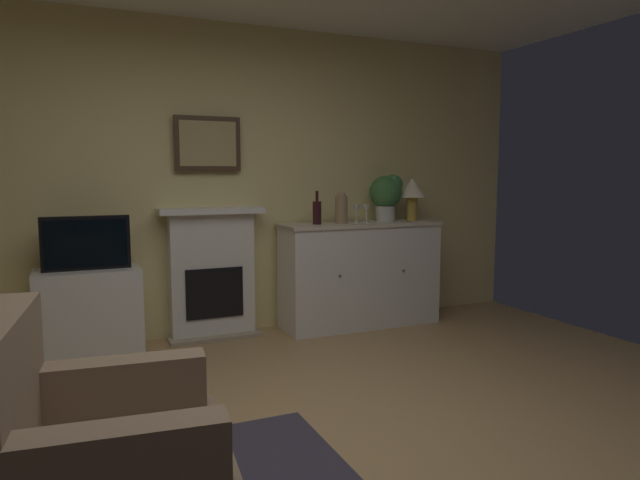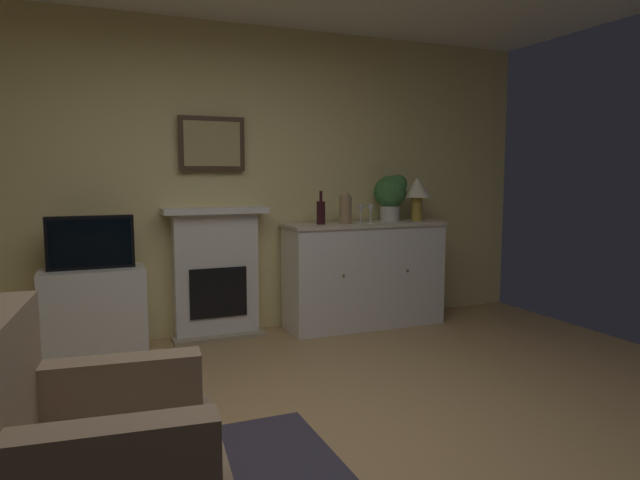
{
  "view_description": "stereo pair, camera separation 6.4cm",
  "coord_description": "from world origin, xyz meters",
  "px_view_note": "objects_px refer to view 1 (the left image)",
  "views": [
    {
      "loc": [
        -0.99,
        -2.29,
        1.37
      ],
      "look_at": [
        0.31,
        0.64,
        1.0
      ],
      "focal_mm": 31.91,
      "sensor_mm": 36.0,
      "label": 1
    },
    {
      "loc": [
        -0.93,
        -2.32,
        1.37
      ],
      "look_at": [
        0.31,
        0.64,
        1.0
      ],
      "focal_mm": 31.91,
      "sensor_mm": 36.0,
      "label": 2
    }
  ],
  "objects_px": {
    "fireplace_unit": "(212,273)",
    "tv_set": "(86,243)",
    "framed_picture": "(208,144)",
    "wine_bottle": "(317,212)",
    "sideboard_cabinet": "(360,274)",
    "table_lamp": "(412,191)",
    "vase_decorative": "(341,208)",
    "wine_glass_center": "(366,209)",
    "tv_cabinet": "(89,313)",
    "armchair": "(91,464)",
    "potted_plant_small": "(387,193)",
    "wine_glass_left": "(356,210)"
  },
  "relations": [
    {
      "from": "table_lamp",
      "to": "wine_bottle",
      "type": "xyz_separation_m",
      "value": [
        -0.98,
        -0.01,
        -0.17
      ]
    },
    {
      "from": "wine_glass_center",
      "to": "fireplace_unit",
      "type": "bearing_deg",
      "value": 170.76
    },
    {
      "from": "fireplace_unit",
      "to": "sideboard_cabinet",
      "type": "distance_m",
      "value": 1.33
    },
    {
      "from": "framed_picture",
      "to": "potted_plant_small",
      "type": "height_order",
      "value": "framed_picture"
    },
    {
      "from": "wine_glass_left",
      "to": "potted_plant_small",
      "type": "xyz_separation_m",
      "value": [
        0.37,
        0.1,
        0.13
      ]
    },
    {
      "from": "framed_picture",
      "to": "table_lamp",
      "type": "distance_m",
      "value": 1.92
    },
    {
      "from": "fireplace_unit",
      "to": "wine_glass_center",
      "type": "relative_size",
      "value": 6.67
    },
    {
      "from": "framed_picture",
      "to": "vase_decorative",
      "type": "height_order",
      "value": "framed_picture"
    },
    {
      "from": "wine_bottle",
      "to": "armchair",
      "type": "relative_size",
      "value": 0.32
    },
    {
      "from": "sideboard_cabinet",
      "to": "wine_glass_center",
      "type": "xyz_separation_m",
      "value": [
        0.04,
        -0.04,
        0.59
      ]
    },
    {
      "from": "table_lamp",
      "to": "armchair",
      "type": "distance_m",
      "value": 3.94
    },
    {
      "from": "sideboard_cabinet",
      "to": "wine_glass_left",
      "type": "bearing_deg",
      "value": -140.47
    },
    {
      "from": "fireplace_unit",
      "to": "wine_bottle",
      "type": "distance_m",
      "value": 1.04
    },
    {
      "from": "table_lamp",
      "to": "wine_glass_center",
      "type": "xyz_separation_m",
      "value": [
        -0.51,
        -0.04,
        -0.16
      ]
    },
    {
      "from": "vase_decorative",
      "to": "armchair",
      "type": "height_order",
      "value": "vase_decorative"
    },
    {
      "from": "tv_set",
      "to": "vase_decorative",
      "type": "bearing_deg",
      "value": -1.15
    },
    {
      "from": "fireplace_unit",
      "to": "potted_plant_small",
      "type": "bearing_deg",
      "value": -4.67
    },
    {
      "from": "framed_picture",
      "to": "sideboard_cabinet",
      "type": "bearing_deg",
      "value": -9.58
    },
    {
      "from": "wine_glass_left",
      "to": "framed_picture",
      "type": "bearing_deg",
      "value": 167.26
    },
    {
      "from": "wine_glass_left",
      "to": "potted_plant_small",
      "type": "bearing_deg",
      "value": 15.85
    },
    {
      "from": "wine_glass_center",
      "to": "tv_set",
      "type": "relative_size",
      "value": 0.27
    },
    {
      "from": "vase_decorative",
      "to": "sideboard_cabinet",
      "type": "bearing_deg",
      "value": 13.07
    },
    {
      "from": "table_lamp",
      "to": "potted_plant_small",
      "type": "relative_size",
      "value": 0.93
    },
    {
      "from": "table_lamp",
      "to": "potted_plant_small",
      "type": "height_order",
      "value": "potted_plant_small"
    },
    {
      "from": "sideboard_cabinet",
      "to": "wine_glass_left",
      "type": "height_order",
      "value": "wine_glass_left"
    },
    {
      "from": "table_lamp",
      "to": "wine_bottle",
      "type": "relative_size",
      "value": 1.38
    },
    {
      "from": "sideboard_cabinet",
      "to": "wine_glass_left",
      "type": "distance_m",
      "value": 0.6
    },
    {
      "from": "sideboard_cabinet",
      "to": "wine_glass_center",
      "type": "relative_size",
      "value": 8.88
    },
    {
      "from": "fireplace_unit",
      "to": "wine_bottle",
      "type": "height_order",
      "value": "wine_bottle"
    },
    {
      "from": "wine_bottle",
      "to": "tv_set",
      "type": "bearing_deg",
      "value": 179.95
    },
    {
      "from": "framed_picture",
      "to": "sideboard_cabinet",
      "type": "distance_m",
      "value": 1.77
    },
    {
      "from": "tv_cabinet",
      "to": "tv_set",
      "type": "bearing_deg",
      "value": -90.0
    },
    {
      "from": "sideboard_cabinet",
      "to": "wine_bottle",
      "type": "xyz_separation_m",
      "value": [
        -0.43,
        -0.01,
        0.58
      ]
    },
    {
      "from": "vase_decorative",
      "to": "potted_plant_small",
      "type": "distance_m",
      "value": 0.53
    },
    {
      "from": "wine_glass_center",
      "to": "tv_cabinet",
      "type": "height_order",
      "value": "wine_glass_center"
    },
    {
      "from": "sideboard_cabinet",
      "to": "table_lamp",
      "type": "distance_m",
      "value": 0.93
    },
    {
      "from": "framed_picture",
      "to": "wine_bottle",
      "type": "height_order",
      "value": "framed_picture"
    },
    {
      "from": "wine_bottle",
      "to": "tv_cabinet",
      "type": "relative_size",
      "value": 0.39
    },
    {
      "from": "fireplace_unit",
      "to": "tv_cabinet",
      "type": "distance_m",
      "value": 1.01
    },
    {
      "from": "fireplace_unit",
      "to": "tv_set",
      "type": "xyz_separation_m",
      "value": [
        -0.98,
        -0.19,
        0.32
      ]
    },
    {
      "from": "sideboard_cabinet",
      "to": "wine_glass_center",
      "type": "distance_m",
      "value": 0.59
    },
    {
      "from": "wine_bottle",
      "to": "potted_plant_small",
      "type": "height_order",
      "value": "potted_plant_small"
    },
    {
      "from": "tv_cabinet",
      "to": "armchair",
      "type": "height_order",
      "value": "armchair"
    },
    {
      "from": "armchair",
      "to": "tv_cabinet",
      "type": "bearing_deg",
      "value": 88.26
    },
    {
      "from": "wine_glass_left",
      "to": "potted_plant_small",
      "type": "distance_m",
      "value": 0.41
    },
    {
      "from": "wine_bottle",
      "to": "tv_cabinet",
      "type": "distance_m",
      "value": 2.0
    },
    {
      "from": "potted_plant_small",
      "to": "tv_set",
      "type": "bearing_deg",
      "value": -178.82
    },
    {
      "from": "framed_picture",
      "to": "tv_set",
      "type": "height_order",
      "value": "framed_picture"
    },
    {
      "from": "tv_cabinet",
      "to": "vase_decorative",
      "type": "bearing_deg",
      "value": -1.79
    },
    {
      "from": "wine_glass_center",
      "to": "wine_glass_left",
      "type": "bearing_deg",
      "value": -171.74
    }
  ]
}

